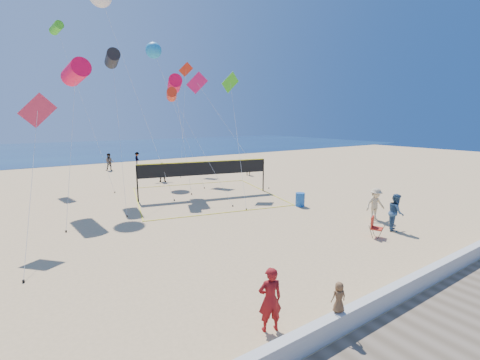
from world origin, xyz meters
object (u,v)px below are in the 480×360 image
camp_chair (375,226)px  trash_barrel (300,200)px  woman (270,299)px  volleyball_net (205,172)px

camp_chair → trash_barrel: 6.21m
trash_barrel → camp_chair: bearing=-99.5°
woman → volleyball_net: bearing=-93.3°
trash_barrel → volleyball_net: volleyball_net is taller
woman → trash_barrel: size_ratio=2.01×
camp_chair → volleyball_net: (-2.82, 12.22, 1.24)m
volleyball_net → trash_barrel: bearing=-45.1°
camp_chair → trash_barrel: camp_chair is taller
camp_chair → trash_barrel: bearing=55.9°
camp_chair → volleyball_net: size_ratio=0.10×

